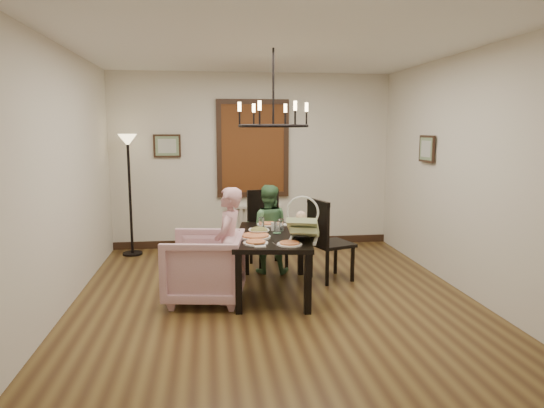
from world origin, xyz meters
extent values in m
cube|color=brown|center=(0.00, 0.00, 0.00)|extent=(4.50, 5.00, 0.01)
cube|color=white|center=(0.00, 0.00, 2.80)|extent=(4.50, 5.00, 0.01)
cube|color=beige|center=(0.00, 2.50, 1.40)|extent=(4.50, 0.01, 2.80)
cube|color=beige|center=(-2.25, 0.00, 1.40)|extent=(0.01, 5.00, 2.80)
cube|color=beige|center=(2.25, 0.00, 1.40)|extent=(0.01, 5.00, 2.80)
cube|color=black|center=(0.02, 0.16, 0.68)|extent=(1.04, 1.59, 0.05)
cube|color=black|center=(-0.43, -0.48, 0.33)|extent=(0.07, 0.07, 0.65)
cube|color=black|center=(-0.24, 0.88, 0.33)|extent=(0.07, 0.07, 0.65)
cube|color=black|center=(0.28, -0.57, 0.33)|extent=(0.07, 0.07, 0.65)
cube|color=black|center=(0.47, 0.79, 0.33)|extent=(0.07, 0.07, 0.65)
imported|color=#CE9DAD|center=(-0.78, -0.03, 0.39)|extent=(0.98, 0.96, 0.78)
imported|color=#D3959A|center=(-0.51, -0.11, 0.54)|extent=(0.36, 0.45, 1.07)
imported|color=#477848|center=(0.05, 0.96, 0.49)|extent=(0.54, 0.46, 0.99)
imported|color=white|center=(-0.15, 0.16, 0.74)|extent=(0.29, 0.29, 0.07)
cylinder|color=tan|center=(-0.21, -0.01, 0.72)|extent=(0.35, 0.35, 0.04)
cylinder|color=silver|center=(0.07, 0.19, 0.77)|extent=(0.07, 0.07, 0.15)
cube|color=#572811|center=(0.00, 2.46, 1.60)|extent=(1.00, 0.03, 1.40)
cube|color=black|center=(-1.35, 2.47, 1.65)|extent=(0.42, 0.03, 0.36)
cube|color=black|center=(2.21, 0.90, 1.65)|extent=(0.03, 0.42, 0.36)
torus|color=black|center=(0.02, 0.16, 1.95)|extent=(0.80, 0.80, 0.04)
camera|label=1|loc=(-0.72, -5.33, 1.92)|focal=32.00mm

